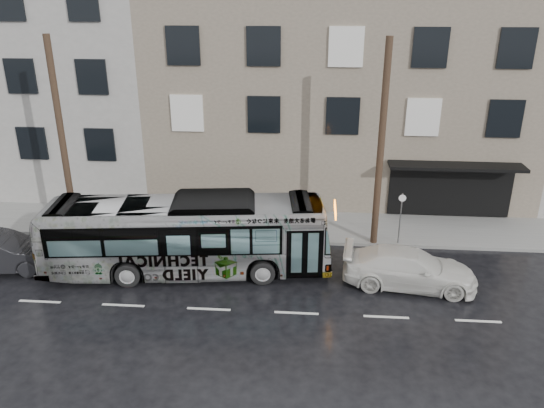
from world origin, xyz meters
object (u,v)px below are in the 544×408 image
Objects in this scene: sign_post at (400,219)px; white_sedan at (409,268)px; utility_pole_front at (381,147)px; utility_pole_rear at (62,140)px; bus at (187,236)px.

white_sedan is (-0.09, -3.47, -0.61)m from sign_post.
utility_pole_rear is at bearing 180.00° from utility_pole_front.
utility_pole_front is at bearing 180.00° from sign_post.
white_sedan is at bearing -91.43° from sign_post.
bus is at bearing -161.38° from sign_post.
utility_pole_front is at bearing 0.00° from utility_pole_rear.
utility_pole_front is 3.75× the size of sign_post.
bus is 8.93m from white_sedan.
bus is at bearing -159.00° from utility_pole_front.
bus is at bearing -26.21° from utility_pole_rear.
bus reaches higher than sign_post.
sign_post reaches higher than white_sedan.
utility_pole_front is 1.00× the size of utility_pole_rear.
bus is (-7.87, -3.02, -3.04)m from utility_pole_front.
utility_pole_front is 1.75× the size of white_sedan.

